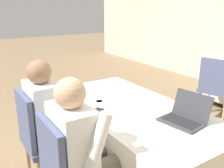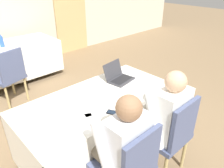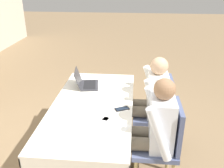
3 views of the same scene
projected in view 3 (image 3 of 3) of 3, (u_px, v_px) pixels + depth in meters
ground_plane at (94, 158)px, 3.00m from camera, size 24.00×24.00×0.00m
conference_table_near at (93, 118)px, 2.77m from camera, size 1.78×0.87×0.73m
laptop at (86, 83)px, 3.12m from camera, size 0.35×0.32×0.21m
cell_phone at (122, 109)px, 2.60m from camera, size 0.13×0.16×0.01m
paper_beside_laptop at (112, 126)px, 2.32m from camera, size 0.32×0.36×0.00m
paper_centre_table at (98, 113)px, 2.54m from camera, size 0.29×0.35×0.00m
paper_left_edge at (88, 82)px, 3.24m from camera, size 0.30×0.35×0.00m
chair_near_left at (162, 141)px, 2.45m from camera, size 0.44×0.44×0.92m
chair_near_right at (158, 110)px, 3.00m from camera, size 0.44×0.44×0.92m
person_checkered_shirt at (153, 127)px, 2.39m from camera, size 0.50×0.52×1.18m
person_white_shirt at (150, 98)px, 2.94m from camera, size 0.50×0.52×1.18m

